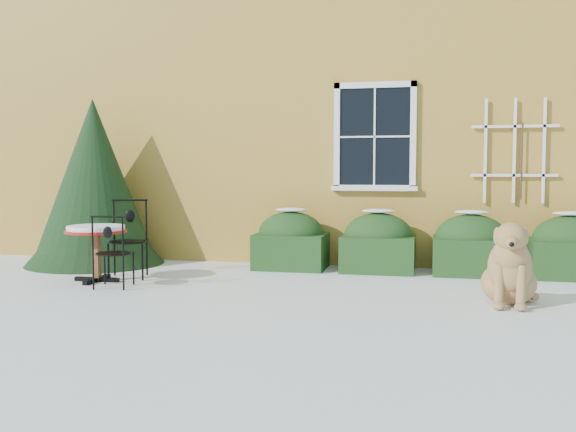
% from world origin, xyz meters
% --- Properties ---
extents(ground, '(80.00, 80.00, 0.00)m').
position_xyz_m(ground, '(0.00, 0.00, 0.00)').
color(ground, white).
rests_on(ground, ground).
extents(house, '(12.40, 8.40, 6.40)m').
position_xyz_m(house, '(0.00, 7.00, 3.22)').
color(house, gold).
rests_on(house, ground).
extents(hedge_row, '(4.95, 0.80, 0.91)m').
position_xyz_m(hedge_row, '(1.65, 2.55, 0.40)').
color(hedge_row, '#163313').
rests_on(hedge_row, ground).
extents(evergreen_shrub, '(2.14, 2.14, 2.59)m').
position_xyz_m(evergreen_shrub, '(-3.41, 2.36, 1.04)').
color(evergreen_shrub, black).
rests_on(evergreen_shrub, ground).
extents(bistro_table, '(0.80, 0.80, 0.74)m').
position_xyz_m(bistro_table, '(-2.57, 0.87, 0.62)').
color(bistro_table, black).
rests_on(bistro_table, ground).
extents(patio_chair_near, '(0.46, 0.45, 0.91)m').
position_xyz_m(patio_chair_near, '(-2.14, 0.50, 0.46)').
color(patio_chair_near, black).
rests_on(patio_chair_near, ground).
extents(patio_chair_far, '(0.60, 0.59, 1.07)m').
position_xyz_m(patio_chair_far, '(-2.30, 1.27, 0.53)').
color(patio_chair_far, black).
rests_on(patio_chair_far, ground).
extents(dog, '(0.66, 1.04, 0.95)m').
position_xyz_m(dog, '(2.58, 0.46, 0.38)').
color(dog, tan).
rests_on(dog, ground).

